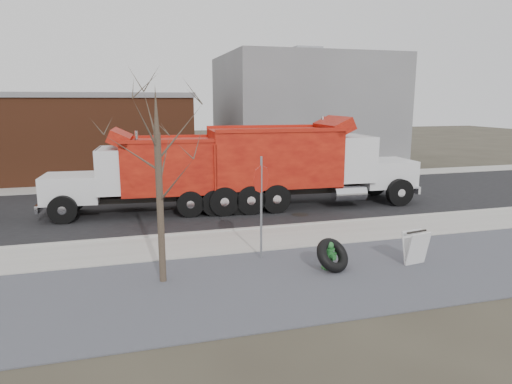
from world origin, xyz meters
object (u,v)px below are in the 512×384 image
object	(u,v)px
sandwich_board	(416,247)
dump_truck_red_b	(157,171)
fire_hydrant	(329,256)
truck_tire	(332,255)
stop_sign	(261,191)
dump_truck_red_a	(303,162)

from	to	relation	value
sandwich_board	dump_truck_red_b	size ratio (longest dim) A/B	0.12
fire_hydrant	truck_tire	size ratio (longest dim) A/B	0.65
dump_truck_red_b	truck_tire	bearing A→B (deg)	121.21
truck_tire	stop_sign	world-z (taller)	stop_sign
stop_sign	sandwich_board	bearing A→B (deg)	-40.47
stop_sign	fire_hydrant	bearing A→B (deg)	-58.34
truck_tire	sandwich_board	xyz separation A→B (m)	(2.56, -0.25, 0.08)
fire_hydrant	dump_truck_red_a	world-z (taller)	dump_truck_red_a
fire_hydrant	dump_truck_red_b	size ratio (longest dim) A/B	0.10
truck_tire	dump_truck_red_a	world-z (taller)	dump_truck_red_a
truck_tire	dump_truck_red_a	distance (m)	8.49
truck_tire	fire_hydrant	bearing A→B (deg)	102.83
fire_hydrant	stop_sign	xyz separation A→B (m)	(-1.64, 1.42, 1.75)
stop_sign	dump_truck_red_b	world-z (taller)	dump_truck_red_b
fire_hydrant	dump_truck_red_a	size ratio (longest dim) A/B	0.08
fire_hydrant	stop_sign	bearing A→B (deg)	122.97
sandwich_board	dump_truck_red_a	xyz separation A→B (m)	(-0.32, 8.29, 1.51)
sandwich_board	dump_truck_red_b	distance (m)	11.07
truck_tire	dump_truck_red_a	bearing A→B (deg)	74.47
stop_sign	dump_truck_red_a	size ratio (longest dim) A/B	0.31
stop_sign	dump_truck_red_b	bearing A→B (deg)	93.69
fire_hydrant	truck_tire	bearing A→B (deg)	-93.32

